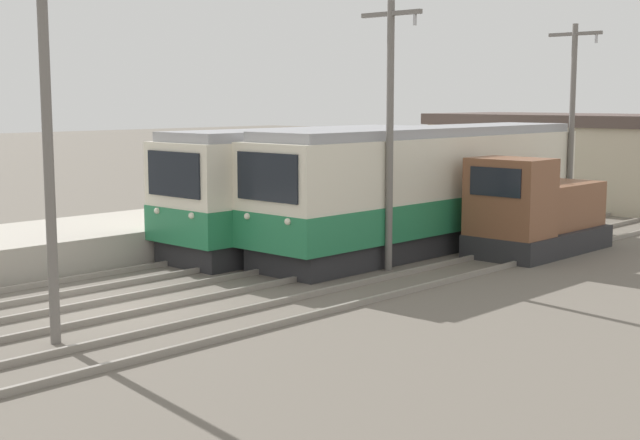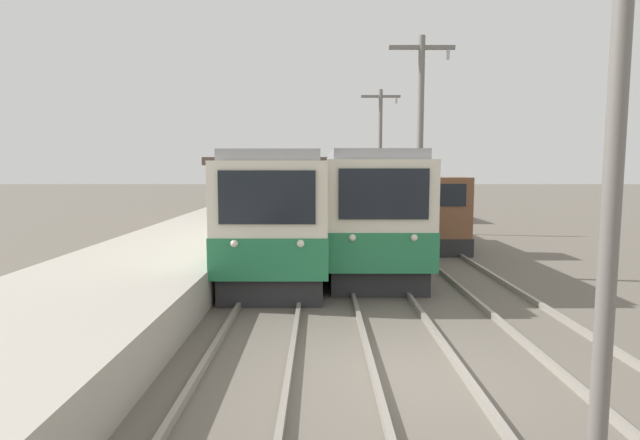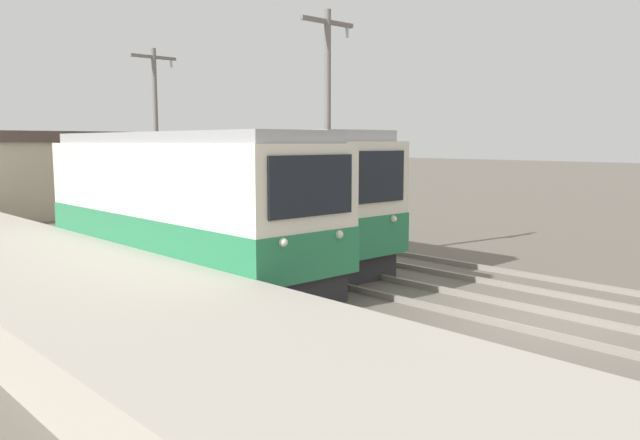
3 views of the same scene
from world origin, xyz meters
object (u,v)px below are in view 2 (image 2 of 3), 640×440
(commuter_train_left, at_px, (285,216))
(catenary_mast_near, at_px, (620,105))
(catenary_mast_mid, at_px, (422,147))
(catenary_mast_far, at_px, (382,156))
(shunting_locomotive, at_px, (431,220))
(commuter_train_center, at_px, (362,209))

(commuter_train_left, height_order, catenary_mast_near, catenary_mast_near)
(catenary_mast_near, bearing_deg, commuter_train_left, 110.86)
(catenary_mast_mid, distance_m, catenary_mast_far, 10.25)
(shunting_locomotive, bearing_deg, commuter_train_center, -154.11)
(commuter_train_left, xyz_separation_m, catenary_mast_near, (4.31, -11.30, 2.23))
(commuter_train_left, height_order, shunting_locomotive, commuter_train_left)
(commuter_train_left, distance_m, commuter_train_center, 3.92)
(commuter_train_center, distance_m, catenary_mast_mid, 4.64)
(commuter_train_left, relative_size, catenary_mast_near, 1.41)
(catenary_mast_mid, bearing_deg, commuter_train_center, 111.65)
(commuter_train_left, relative_size, shunting_locomotive, 2.00)
(catenary_mast_far, bearing_deg, catenary_mast_mid, -90.00)
(catenary_mast_near, height_order, catenary_mast_mid, same)
(catenary_mast_near, bearing_deg, shunting_locomotive, 84.50)
(catenary_mast_near, relative_size, catenary_mast_far, 1.00)
(commuter_train_left, distance_m, catenary_mast_mid, 4.96)
(commuter_train_left, xyz_separation_m, catenary_mast_mid, (4.31, -1.06, 2.23))
(shunting_locomotive, bearing_deg, catenary_mast_near, -95.50)
(catenary_mast_mid, xyz_separation_m, catenary_mast_far, (0.00, 10.25, 0.00))
(commuter_train_center, distance_m, shunting_locomotive, 3.38)
(commuter_train_left, bearing_deg, commuter_train_center, 44.39)
(catenary_mast_near, bearing_deg, catenary_mast_far, 90.00)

